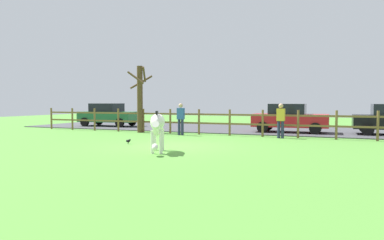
{
  "coord_description": "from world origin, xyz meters",
  "views": [
    {
      "loc": [
        6.0,
        -12.53,
        1.71
      ],
      "look_at": [
        0.37,
        0.97,
        0.97
      ],
      "focal_mm": 33.54,
      "sensor_mm": 36.0,
      "label": 1
    }
  ],
  "objects_px": {
    "parked_car_red": "(289,118)",
    "parked_car_green": "(108,115)",
    "visitor_left_of_tree": "(181,118)",
    "bare_tree": "(140,97)",
    "visitor_right_of_tree": "(281,119)",
    "zebra": "(157,125)",
    "crow_on_grass": "(128,141)"
  },
  "relations": [
    {
      "from": "visitor_left_of_tree",
      "to": "visitor_right_of_tree",
      "type": "bearing_deg",
      "value": 4.52
    },
    {
      "from": "zebra",
      "to": "visitor_left_of_tree",
      "type": "height_order",
      "value": "visitor_left_of_tree"
    },
    {
      "from": "bare_tree",
      "to": "crow_on_grass",
      "type": "distance_m",
      "value": 5.84
    },
    {
      "from": "parked_car_red",
      "to": "bare_tree",
      "type": "bearing_deg",
      "value": -160.34
    },
    {
      "from": "bare_tree",
      "to": "crow_on_grass",
      "type": "bearing_deg",
      "value": -64.09
    },
    {
      "from": "visitor_right_of_tree",
      "to": "parked_car_green",
      "type": "bearing_deg",
      "value": 164.37
    },
    {
      "from": "zebra",
      "to": "visitor_right_of_tree",
      "type": "xyz_separation_m",
      "value": [
        3.12,
        6.42,
        -0.02
      ]
    },
    {
      "from": "visitor_right_of_tree",
      "to": "parked_car_red",
      "type": "bearing_deg",
      "value": 89.92
    },
    {
      "from": "bare_tree",
      "to": "parked_car_green",
      "type": "relative_size",
      "value": 0.9
    },
    {
      "from": "zebra",
      "to": "parked_car_red",
      "type": "height_order",
      "value": "parked_car_red"
    },
    {
      "from": "zebra",
      "to": "visitor_right_of_tree",
      "type": "bearing_deg",
      "value": 64.13
    },
    {
      "from": "parked_car_green",
      "to": "visitor_left_of_tree",
      "type": "relative_size",
      "value": 2.5
    },
    {
      "from": "parked_car_red",
      "to": "crow_on_grass",
      "type": "bearing_deg",
      "value": -124.61
    },
    {
      "from": "bare_tree",
      "to": "visitor_right_of_tree",
      "type": "bearing_deg",
      "value": -1.81
    },
    {
      "from": "crow_on_grass",
      "to": "visitor_left_of_tree",
      "type": "relative_size",
      "value": 0.13
    },
    {
      "from": "bare_tree",
      "to": "parked_car_red",
      "type": "bearing_deg",
      "value": 19.66
    },
    {
      "from": "bare_tree",
      "to": "visitor_right_of_tree",
      "type": "height_order",
      "value": "bare_tree"
    },
    {
      "from": "zebra",
      "to": "crow_on_grass",
      "type": "relative_size",
      "value": 8.5
    },
    {
      "from": "parked_car_red",
      "to": "visitor_left_of_tree",
      "type": "distance_m",
      "value": 6.05
    },
    {
      "from": "crow_on_grass",
      "to": "parked_car_red",
      "type": "bearing_deg",
      "value": 55.39
    },
    {
      "from": "zebra",
      "to": "parked_car_green",
      "type": "distance_m",
      "value": 13.4
    },
    {
      "from": "crow_on_grass",
      "to": "visitor_left_of_tree",
      "type": "bearing_deg",
      "value": 85.14
    },
    {
      "from": "zebra",
      "to": "bare_tree",
      "type": "bearing_deg",
      "value": 124.96
    },
    {
      "from": "visitor_left_of_tree",
      "to": "visitor_right_of_tree",
      "type": "height_order",
      "value": "same"
    },
    {
      "from": "parked_car_green",
      "to": "bare_tree",
      "type": "bearing_deg",
      "value": -35.58
    },
    {
      "from": "bare_tree",
      "to": "visitor_right_of_tree",
      "type": "xyz_separation_m",
      "value": [
        7.78,
        -0.25,
        -1.07
      ]
    },
    {
      "from": "visitor_left_of_tree",
      "to": "visitor_right_of_tree",
      "type": "xyz_separation_m",
      "value": [
        4.99,
        0.39,
        0.0
      ]
    },
    {
      "from": "zebra",
      "to": "visitor_right_of_tree",
      "type": "relative_size",
      "value": 1.11
    },
    {
      "from": "bare_tree",
      "to": "parked_car_red",
      "type": "xyz_separation_m",
      "value": [
        7.78,
        2.78,
        -1.13
      ]
    },
    {
      "from": "zebra",
      "to": "parked_car_green",
      "type": "xyz_separation_m",
      "value": [
        -9.09,
        9.84,
        -0.08
      ]
    },
    {
      "from": "parked_car_red",
      "to": "parked_car_green",
      "type": "distance_m",
      "value": 12.22
    },
    {
      "from": "parked_car_red",
      "to": "parked_car_green",
      "type": "height_order",
      "value": "same"
    }
  ]
}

